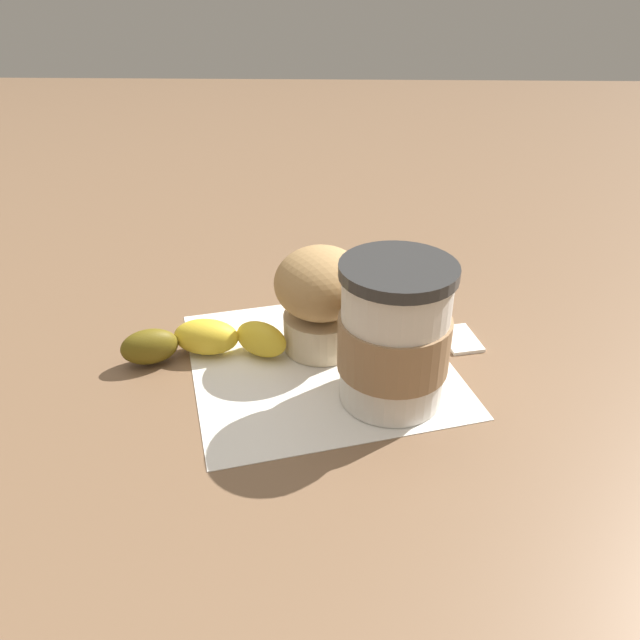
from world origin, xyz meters
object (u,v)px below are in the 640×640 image
(coffee_cup, at_px, (394,336))
(muffin, at_px, (323,296))
(sugar_packet, at_px, (460,337))
(banana, at_px, (206,340))

(coffee_cup, distance_m, muffin, 0.10)
(sugar_packet, bearing_deg, banana, 8.47)
(muffin, distance_m, sugar_packet, 0.15)
(banana, distance_m, sugar_packet, 0.25)
(banana, bearing_deg, muffin, -169.85)
(muffin, bearing_deg, coffee_cup, 128.41)
(banana, relative_size, sugar_packet, 3.21)
(coffee_cup, height_order, sugar_packet, coffee_cup)
(muffin, height_order, sugar_packet, muffin)
(banana, bearing_deg, sugar_packet, -171.53)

